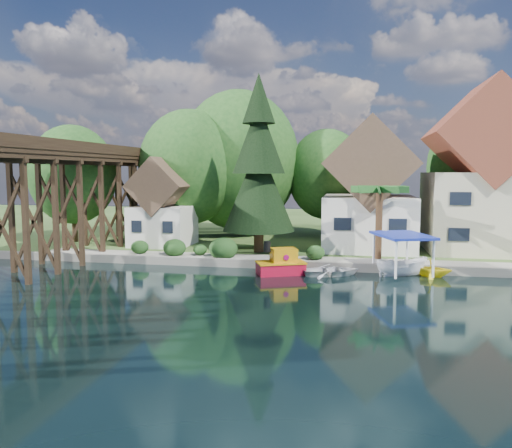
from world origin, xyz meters
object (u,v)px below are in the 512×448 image
(tugboat, at_px, (281,264))
(boat_white_a, at_px, (331,269))
(boat_canopy, at_px, (402,258))
(trestle_bridge, at_px, (50,195))
(house_left, at_px, (369,194))
(shed, at_px, (163,208))
(conifer, at_px, (259,167))
(house_center, at_px, (481,180))
(palm_tree, at_px, (380,191))
(boat_yellow, at_px, (432,267))

(tugboat, distance_m, boat_white_a, 3.45)
(tugboat, bearing_deg, boat_canopy, 6.29)
(trestle_bridge, relative_size, boat_white_a, 11.28)
(house_left, distance_m, boat_white_a, 10.98)
(shed, xyz_separation_m, conifer, (9.15, -2.24, 3.60))
(house_left, distance_m, conifer, 9.88)
(tugboat, xyz_separation_m, boat_white_a, (3.43, 0.32, -0.31))
(house_center, height_order, boat_canopy, house_center)
(palm_tree, xyz_separation_m, tugboat, (-6.72, -4.38, -4.89))
(boat_white_a, bearing_deg, boat_yellow, -101.97)
(house_center, height_order, tugboat, house_center)
(house_left, xyz_separation_m, boat_yellow, (4.00, -8.72, -4.47))
(conifer, distance_m, tugboat, 9.48)
(shed, bearing_deg, boat_white_a, -27.69)
(boat_canopy, height_order, boat_yellow, boat_canopy)
(tugboat, xyz_separation_m, boat_yellow, (10.11, 1.13, -0.05))
(conifer, xyz_separation_m, boat_yellow, (12.85, -4.98, -6.76))
(shed, height_order, boat_white_a, shed)
(boat_white_a, distance_m, boat_canopy, 4.79)
(boat_yellow, bearing_deg, shed, 90.83)
(boat_white_a, distance_m, boat_yellow, 6.74)
(house_left, distance_m, boat_yellow, 10.59)
(house_left, height_order, boat_yellow, house_left)
(palm_tree, relative_size, tugboat, 1.56)
(trestle_bridge, xyz_separation_m, conifer, (14.15, 7.09, 2.08))
(boat_white_a, bearing_deg, trestle_bridge, 74.73)
(house_center, distance_m, shed, 27.20)
(trestle_bridge, xyz_separation_m, house_left, (23.00, 10.83, -0.21))
(shed, xyz_separation_m, boat_white_a, (15.31, -8.04, -3.42))
(boat_white_a, bearing_deg, house_center, -68.24)
(palm_tree, height_order, boat_white_a, palm_tree)
(tugboat, bearing_deg, conifer, 114.13)
(boat_yellow, bearing_deg, house_left, 43.64)
(boat_canopy, bearing_deg, palm_tree, 111.75)
(trestle_bridge, relative_size, tugboat, 11.80)
(conifer, relative_size, boat_canopy, 2.76)
(palm_tree, bearing_deg, tugboat, -146.88)
(house_left, height_order, boat_white_a, house_left)
(palm_tree, bearing_deg, conifer, 169.63)
(tugboat, bearing_deg, house_left, 58.19)
(house_left, relative_size, boat_yellow, 4.34)
(boat_white_a, bearing_deg, tugboat, 76.39)
(tugboat, relative_size, boat_canopy, 0.72)
(house_center, xyz_separation_m, palm_tree, (-8.39, -5.97, -0.81))
(house_left, xyz_separation_m, house_center, (9.00, 0.50, 1.28))
(house_center, xyz_separation_m, boat_canopy, (-7.00, -9.46, -5.18))
(house_left, height_order, shed, house_left)
(conifer, xyz_separation_m, palm_tree, (9.46, -1.73, -1.82))
(trestle_bridge, height_order, tugboat, trestle_bridge)
(conifer, bearing_deg, boat_canopy, -25.70)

